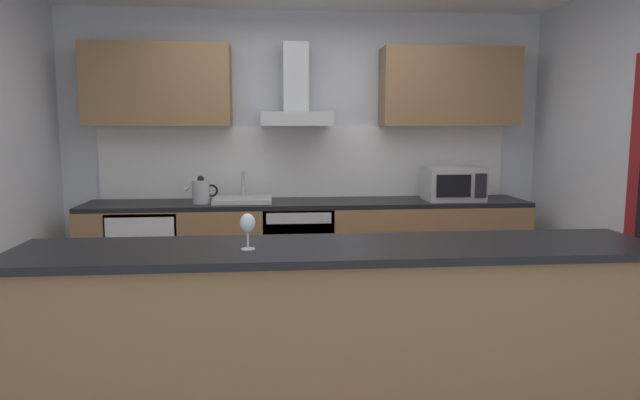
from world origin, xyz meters
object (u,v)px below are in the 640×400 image
object	(u,v)px
wine_glass	(248,225)
refrigerator	(149,258)
range_hood	(296,100)
sink	(243,199)
microwave	(453,184)
kettle	(201,191)
oven	(297,251)

from	to	relation	value
wine_glass	refrigerator	bearing A→B (deg)	113.61
range_hood	wine_glass	bearing A→B (deg)	-98.61
refrigerator	sink	world-z (taller)	sink
microwave	sink	bearing A→B (deg)	178.81
kettle	refrigerator	bearing A→B (deg)	176.21
oven	sink	bearing A→B (deg)	178.67
sink	range_hood	bearing A→B (deg)	14.02
oven	microwave	world-z (taller)	microwave
refrigerator	microwave	size ratio (longest dim) A/B	1.70
microwave	sink	size ratio (longest dim) A/B	1.00
kettle	wine_glass	xyz separation A→B (m)	(0.48, -2.13, 0.08)
oven	wine_glass	bearing A→B (deg)	-99.12
sink	range_hood	xyz separation A→B (m)	(0.47, 0.12, 0.86)
refrigerator	microwave	xyz separation A→B (m)	(2.69, -0.03, 0.62)
kettle	sink	bearing A→B (deg)	7.30
microwave	wine_glass	size ratio (longest dim) A/B	2.81
refrigerator	range_hood	bearing A→B (deg)	5.85
kettle	range_hood	distance (m)	1.15
oven	sink	distance (m)	0.67
range_hood	wine_glass	distance (m)	2.42
sink	range_hood	distance (m)	0.99
range_hood	microwave	bearing A→B (deg)	-6.43
oven	range_hood	bearing A→B (deg)	90.00
microwave	wine_glass	world-z (taller)	microwave
kettle	range_hood	xyz separation A→B (m)	(0.82, 0.16, 0.78)
wine_glass	sink	bearing A→B (deg)	93.35
range_hood	wine_glass	xyz separation A→B (m)	(-0.35, -2.29, -0.71)
oven	range_hood	size ratio (longest dim) A/B	1.11
oven	microwave	size ratio (longest dim) A/B	1.60
refrigerator	wine_glass	bearing A→B (deg)	-66.39
oven	kettle	bearing A→B (deg)	-177.66
kettle	oven	bearing A→B (deg)	2.34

